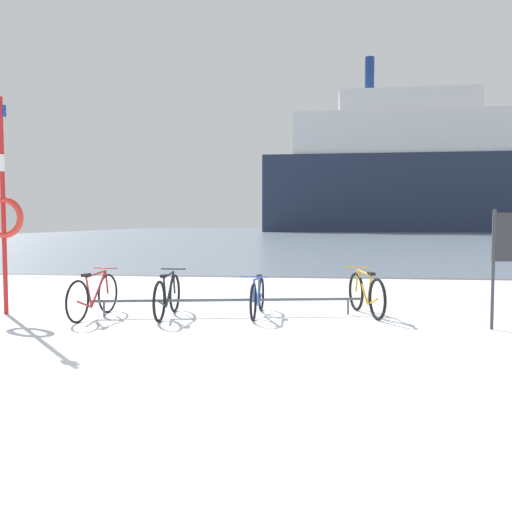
% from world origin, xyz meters
% --- Properties ---
extents(ground, '(80.00, 132.00, 0.08)m').
position_xyz_m(ground, '(0.00, 53.90, -0.04)').
color(ground, silver).
extents(bike_rack, '(4.75, 0.87, 0.31)m').
position_xyz_m(bike_rack, '(-1.37, 3.18, 0.27)').
color(bike_rack, '#4C5156').
rests_on(bike_rack, ground).
extents(bicycle_0, '(0.46, 1.76, 0.84)m').
position_xyz_m(bicycle_0, '(-3.66, 2.73, 0.38)').
color(bicycle_0, black).
rests_on(bicycle_0, ground).
extents(bicycle_1, '(0.46, 1.74, 0.82)m').
position_xyz_m(bicycle_1, '(-2.40, 2.94, 0.37)').
color(bicycle_1, black).
rests_on(bicycle_1, ground).
extents(bicycle_2, '(0.46, 1.70, 0.75)m').
position_xyz_m(bicycle_2, '(-0.85, 3.24, 0.34)').
color(bicycle_2, black).
rests_on(bicycle_2, ground).
extents(bicycle_3, '(0.61, 1.70, 0.84)m').
position_xyz_m(bicycle_3, '(1.08, 3.52, 0.38)').
color(bicycle_3, black).
rests_on(bicycle_3, ground).
extents(info_sign, '(0.55, 0.06, 1.86)m').
position_xyz_m(info_sign, '(3.15, 2.41, 1.25)').
color(info_sign, '#33383D').
rests_on(info_sign, ground).
extents(rescue_post, '(0.75, 0.11, 3.88)m').
position_xyz_m(rescue_post, '(-5.39, 2.92, 1.85)').
color(rescue_post, red).
rests_on(rescue_post, ground).
extents(ferry_ship, '(47.09, 9.15, 27.23)m').
position_xyz_m(ferry_ship, '(15.09, 82.29, 9.13)').
color(ferry_ship, '#232D47').
rests_on(ferry_ship, ground).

